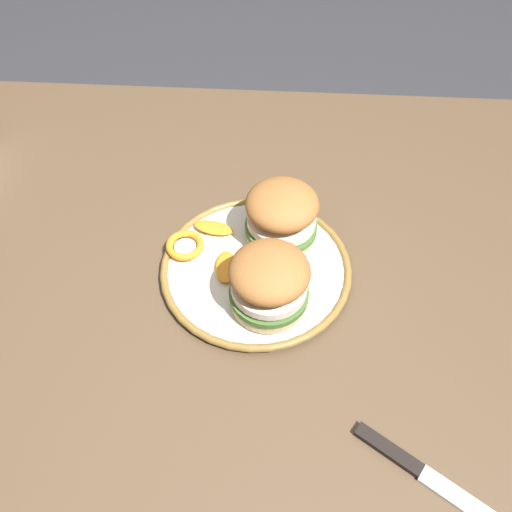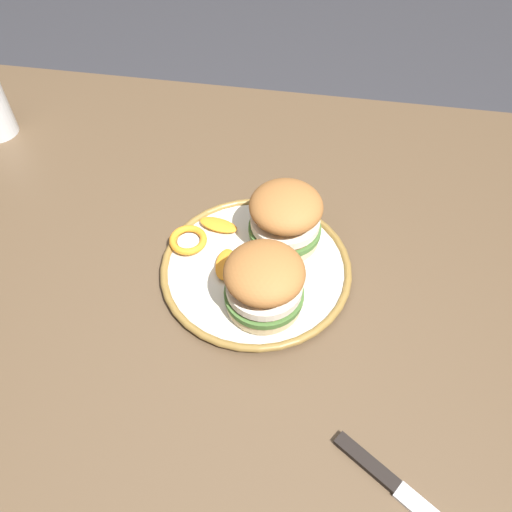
% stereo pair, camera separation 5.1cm
% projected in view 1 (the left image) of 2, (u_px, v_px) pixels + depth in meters
% --- Properties ---
extents(ground_plane, '(8.00, 8.00, 0.00)m').
position_uv_depth(ground_plane, '(240.00, 439.00, 1.45)').
color(ground_plane, '#333338').
extents(dining_table, '(1.37, 0.98, 0.78)m').
position_uv_depth(dining_table, '(230.00, 299.00, 0.92)').
color(dining_table, brown).
rests_on(dining_table, ground).
extents(dinner_plate, '(0.30, 0.30, 0.02)m').
position_uv_depth(dinner_plate, '(256.00, 268.00, 0.83)').
color(dinner_plate, silver).
rests_on(dinner_plate, dining_table).
extents(sandwich_half_left, '(0.13, 0.13, 0.10)m').
position_uv_depth(sandwich_half_left, '(282.00, 215.00, 0.82)').
color(sandwich_half_left, beige).
rests_on(sandwich_half_left, dinner_plate).
extents(sandwich_half_right, '(0.12, 0.12, 0.10)m').
position_uv_depth(sandwich_half_right, '(269.00, 282.00, 0.74)').
color(sandwich_half_right, beige).
rests_on(sandwich_half_right, dinner_plate).
extents(orange_peel_curled, '(0.08, 0.08, 0.01)m').
position_uv_depth(orange_peel_curled, '(185.00, 245.00, 0.84)').
color(orange_peel_curled, orange).
rests_on(orange_peel_curled, dinner_plate).
extents(orange_peel_strip_long, '(0.04, 0.06, 0.01)m').
position_uv_depth(orange_peel_strip_long, '(227.00, 267.00, 0.82)').
color(orange_peel_strip_long, orange).
rests_on(orange_peel_strip_long, dinner_plate).
extents(orange_peel_strip_short, '(0.07, 0.04, 0.01)m').
position_uv_depth(orange_peel_strip_short, '(214.00, 228.00, 0.87)').
color(orange_peel_strip_short, orange).
rests_on(orange_peel_strip_short, dinner_plate).
extents(table_knife, '(0.19, 0.14, 0.01)m').
position_uv_depth(table_knife, '(424.00, 474.00, 0.64)').
color(table_knife, silver).
rests_on(table_knife, dining_table).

